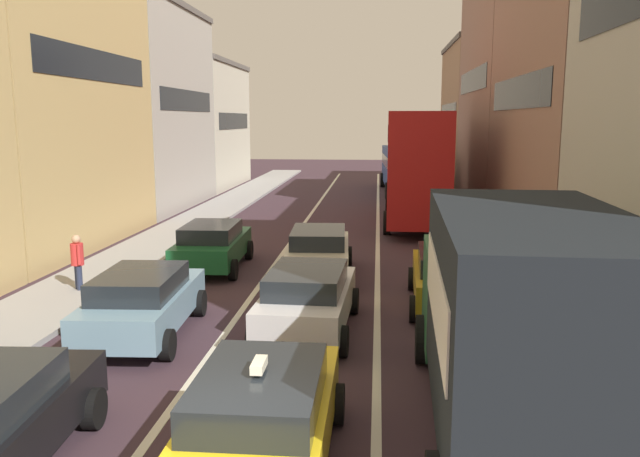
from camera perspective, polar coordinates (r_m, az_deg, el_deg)
sidewalk_left at (r=27.91m, az=-12.30°, el=-0.11°), size 2.60×64.00×0.14m
lane_stripe_left at (r=26.86m, az=-2.06°, el=-0.42°), size 0.16×60.00×0.01m
lane_stripe_right at (r=26.64m, az=5.21°, el=-0.53°), size 0.16×60.00×0.01m
building_row_left at (r=29.91m, az=-22.39°, el=10.81°), size 7.20×43.90×12.55m
building_row_right at (r=28.47m, az=22.48°, el=11.27°), size 7.20×43.90×13.25m
removalist_box_truck at (r=9.70m, az=17.23°, el=-7.31°), size 2.92×7.78×3.58m
taxi_centre_lane_front at (r=8.93m, az=-5.23°, el=-16.52°), size 2.07×4.30×1.66m
sedan_centre_lane_second at (r=14.35m, az=-1.09°, el=-6.22°), size 2.20×4.37×1.49m
wagon_left_lane_second at (r=14.60m, az=-15.63°, el=-6.30°), size 2.25×4.39×1.49m
hatchback_centre_lane_third at (r=19.35m, az=-0.12°, el=-2.02°), size 2.24×4.38×1.49m
sedan_left_lane_third at (r=20.60m, az=-9.63°, el=-1.43°), size 2.19×4.37×1.49m
sedan_right_lane_behind_truck at (r=16.60m, az=11.57°, el=-4.21°), size 2.19×4.36×1.49m
bus_mid_queue_primary at (r=29.50m, az=8.62°, el=5.92°), size 2.99×10.56×5.06m
bus_far_queue_secondary at (r=41.74m, az=7.62°, el=5.57°), size 3.10×10.59×2.90m
pedestrian_mid_sidewalk at (r=18.58m, az=-20.93°, el=-2.70°), size 0.38×0.44×1.66m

